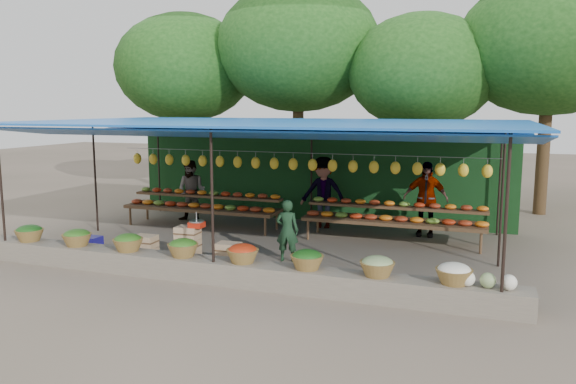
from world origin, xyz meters
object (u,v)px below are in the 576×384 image
(weighing_scale, at_px, (197,224))
(blue_crate_back, at_px, (90,243))
(crate_counter, at_px, (187,249))
(vendor_seated, at_px, (287,231))
(blue_crate_front, at_px, (77,252))

(weighing_scale, height_order, blue_crate_back, weighing_scale)
(weighing_scale, bearing_deg, crate_counter, 180.00)
(crate_counter, xyz_separation_m, blue_crate_back, (-2.63, 0.30, -0.16))
(crate_counter, relative_size, vendor_seated, 1.85)
(vendor_seated, bearing_deg, crate_counter, 17.88)
(blue_crate_back, bearing_deg, crate_counter, -5.95)
(blue_crate_front, bearing_deg, crate_counter, 33.98)
(crate_counter, xyz_separation_m, weighing_scale, (0.24, -0.00, 0.53))
(weighing_scale, xyz_separation_m, blue_crate_back, (-2.87, 0.30, -0.70))
(crate_counter, bearing_deg, blue_crate_front, -168.03)
(vendor_seated, bearing_deg, weighing_scale, 21.12)
(weighing_scale, distance_m, vendor_seated, 1.83)
(crate_counter, bearing_deg, vendor_seated, 25.76)
(weighing_scale, xyz_separation_m, vendor_seated, (1.59, 0.88, -0.21))
(blue_crate_front, relative_size, blue_crate_back, 1.08)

